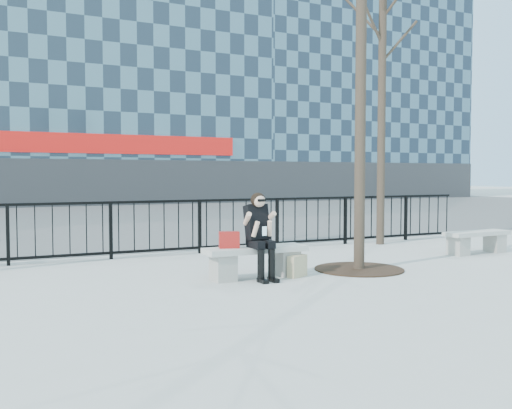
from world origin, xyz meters
name	(u,v)px	position (x,y,z in m)	size (l,w,h in m)	color
ground	(256,278)	(0.00, 0.00, 0.00)	(120.00, 120.00, 0.00)	#A2A29D
street_surface	(87,216)	(0.00, 15.00, 0.00)	(60.00, 23.00, 0.01)	#474747
railing	(190,227)	(0.00, 3.00, 0.55)	(14.00, 0.06, 1.10)	black
building_right	(338,55)	(20.00, 27.00, 10.30)	(16.20, 10.20, 20.60)	slate
tree_right	(383,15)	(4.50, 2.60, 5.24)	(2.80, 2.80, 7.00)	black
tree_grate	(359,269)	(1.90, -0.10, 0.01)	(1.50, 1.50, 0.02)	black
bench_main	(256,259)	(0.00, 0.00, 0.30)	(1.65, 0.46, 0.49)	gray
bench_second	(477,240)	(5.27, 0.47, 0.28)	(1.54, 0.43, 0.46)	gray
seated_woman	(260,236)	(0.00, -0.16, 0.67)	(0.50, 0.64, 1.34)	black
handbag	(229,240)	(-0.44, 0.02, 0.62)	(0.31, 0.14, 0.25)	#A01613
shopping_bag	(297,266)	(0.62, -0.22, 0.17)	(0.36, 0.13, 0.34)	#CBB68F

